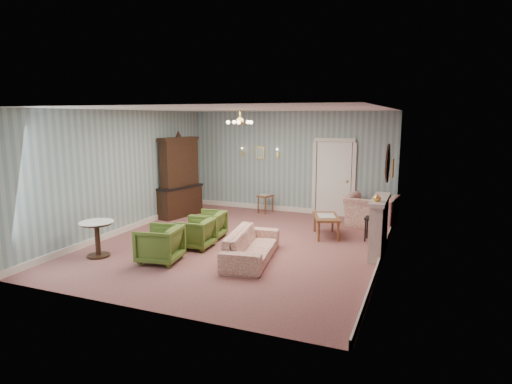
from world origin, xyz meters
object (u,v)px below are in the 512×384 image
at_px(side_table_black, 373,229).
at_px(pedestal_table, 98,239).
at_px(fireplace, 379,226).
at_px(coffee_table, 326,226).
at_px(dresser, 179,175).
at_px(olive_chair_c, 209,223).
at_px(olive_chair_b, 196,232).
at_px(sofa_chintz, 251,241).
at_px(olive_chair_a, 160,242).
at_px(wingback_chair, 371,206).

relative_size(side_table_black, pedestal_table, 0.74).
bearing_deg(fireplace, coffee_table, 145.24).
bearing_deg(dresser, olive_chair_c, -28.65).
bearing_deg(olive_chair_b, side_table_black, 115.99).
relative_size(fireplace, side_table_black, 2.62).
bearing_deg(sofa_chintz, olive_chair_b, 70.36).
xyz_separation_m(olive_chair_a, fireplace, (3.81, 2.06, 0.20)).
distance_m(olive_chair_b, pedestal_table, 1.95).
xyz_separation_m(olive_chair_c, sofa_chintz, (1.48, -1.04, 0.04)).
xyz_separation_m(olive_chair_a, dresser, (-1.70, 3.46, 0.78)).
bearing_deg(side_table_black, pedestal_table, -147.45).
bearing_deg(wingback_chair, side_table_black, 106.71).
distance_m(olive_chair_b, olive_chair_c, 0.79).
height_order(olive_chair_a, wingback_chair, wingback_chair).
relative_size(olive_chair_a, pedestal_table, 1.07).
relative_size(wingback_chair, pedestal_table, 1.67).
xyz_separation_m(olive_chair_c, fireplace, (3.72, 0.23, 0.24)).
distance_m(olive_chair_a, side_table_black, 4.66).
xyz_separation_m(olive_chair_b, dresser, (-1.88, 2.42, 0.82)).
xyz_separation_m(olive_chair_a, pedestal_table, (-1.32, -0.19, -0.02)).
bearing_deg(coffee_table, dresser, 172.91).
bearing_deg(coffee_table, olive_chair_a, -131.02).
height_order(olive_chair_b, olive_chair_c, olive_chair_b).
bearing_deg(side_table_black, olive_chair_c, -162.18).
distance_m(olive_chair_c, side_table_black, 3.69).
bearing_deg(side_table_black, olive_chair_b, -150.80).
bearing_deg(pedestal_table, olive_chair_c, 54.94).
height_order(sofa_chintz, pedestal_table, sofa_chintz).
xyz_separation_m(olive_chair_b, olive_chair_c, (-0.10, 0.78, -0.01)).
height_order(wingback_chair, fireplace, fireplace).
relative_size(olive_chair_b, wingback_chair, 0.58).
height_order(olive_chair_b, side_table_black, olive_chair_b).
distance_m(olive_chair_c, pedestal_table, 2.46).
bearing_deg(side_table_black, fireplace, -76.86).
bearing_deg(olive_chair_b, pedestal_table, -53.94).
height_order(sofa_chintz, wingback_chair, wingback_chair).
relative_size(wingback_chair, dresser, 0.52).
distance_m(wingback_chair, fireplace, 2.27).
bearing_deg(fireplace, wingback_chair, 100.51).
bearing_deg(sofa_chintz, coffee_table, -33.35).
xyz_separation_m(olive_chair_b, sofa_chintz, (1.39, -0.26, 0.03)).
height_order(olive_chair_a, sofa_chintz, olive_chair_a).
distance_m(fireplace, pedestal_table, 5.61).
xyz_separation_m(olive_chair_b, wingback_chair, (3.22, 3.24, 0.18)).
bearing_deg(coffee_table, olive_chair_c, -155.79).
height_order(sofa_chintz, side_table_black, sofa_chintz).
distance_m(olive_chair_a, fireplace, 4.34).
relative_size(olive_chair_c, pedestal_table, 0.95).
relative_size(olive_chair_c, fireplace, 0.49).
height_order(olive_chair_b, dresser, dresser).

